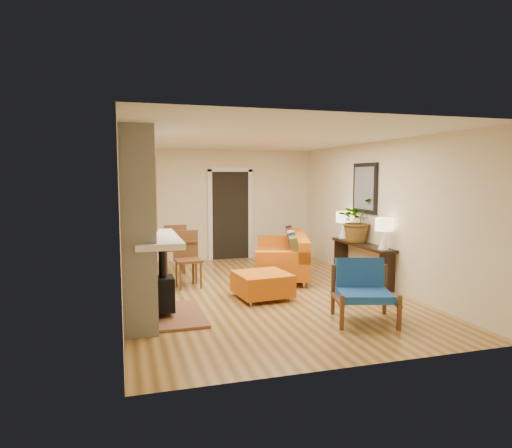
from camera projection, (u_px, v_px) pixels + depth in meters
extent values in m
plane|color=#BD8B48|center=(259.00, 292.00, 7.83)|extent=(6.50, 6.50, 0.00)
plane|color=white|center=(259.00, 138.00, 7.56)|extent=(6.50, 6.50, 0.00)
plane|color=#F3E9BE|center=(220.00, 205.00, 10.80)|extent=(4.50, 0.00, 4.50)
plane|color=#F3E9BE|center=(353.00, 244.00, 4.60)|extent=(4.50, 0.00, 4.50)
plane|color=#F3E9BE|center=(121.00, 220.00, 7.06)|extent=(0.00, 6.50, 6.50)
plane|color=#F3E9BE|center=(377.00, 213.00, 8.33)|extent=(0.00, 6.50, 6.50)
cube|color=black|center=(230.00, 215.00, 10.86)|extent=(0.88, 0.06, 2.10)
cube|color=white|center=(210.00, 216.00, 10.72)|extent=(0.10, 0.08, 2.18)
cube|color=white|center=(250.00, 215.00, 10.99)|extent=(0.10, 0.08, 2.18)
cube|color=white|center=(230.00, 170.00, 10.74)|extent=(1.08, 0.08, 0.10)
cube|color=black|center=(365.00, 188.00, 8.66)|extent=(0.04, 0.85, 0.95)
cube|color=slate|center=(364.00, 188.00, 8.65)|extent=(0.01, 0.70, 0.80)
cube|color=black|center=(123.00, 211.00, 7.39)|extent=(0.06, 0.95, 0.02)
cube|color=black|center=(122.00, 192.00, 7.36)|extent=(0.06, 0.95, 0.02)
cube|color=white|center=(136.00, 185.00, 6.11)|extent=(0.42, 1.50, 1.48)
cube|color=white|center=(138.00, 280.00, 6.24)|extent=(0.42, 1.50, 1.12)
cube|color=white|center=(156.00, 239.00, 6.26)|extent=(0.60, 1.68, 0.08)
cube|color=black|center=(154.00, 287.00, 6.32)|extent=(0.03, 0.72, 0.78)
cube|color=brown|center=(176.00, 315.00, 6.45)|extent=(0.75, 1.30, 0.04)
cube|color=black|center=(163.00, 294.00, 6.36)|extent=(0.30, 0.36, 0.48)
cylinder|color=black|center=(162.00, 263.00, 6.31)|extent=(0.10, 0.10, 0.40)
cube|color=gold|center=(153.00, 193.00, 6.18)|extent=(0.04, 0.95, 0.95)
cube|color=silver|center=(154.00, 193.00, 6.19)|extent=(0.01, 0.82, 0.82)
cylinder|color=silver|center=(261.00, 284.00, 8.16)|extent=(0.05, 0.05, 0.11)
cylinder|color=silver|center=(304.00, 284.00, 8.14)|extent=(0.05, 0.05, 0.11)
cylinder|color=silver|center=(263.00, 263.00, 10.17)|extent=(0.05, 0.05, 0.11)
cylinder|color=silver|center=(297.00, 263.00, 10.15)|extent=(0.05, 0.05, 0.11)
cube|color=orange|center=(281.00, 262.00, 9.13)|extent=(1.63, 2.47, 0.33)
cube|color=orange|center=(300.00, 244.00, 9.09)|extent=(0.91, 2.24, 0.38)
cube|color=orange|center=(283.00, 257.00, 8.07)|extent=(0.99, 0.49, 0.22)
cube|color=orange|center=(280.00, 241.00, 10.14)|extent=(0.99, 0.49, 0.22)
cube|color=#4A4C20|center=(295.00, 249.00, 8.22)|extent=(0.34, 0.48, 0.45)
cube|color=black|center=(294.00, 245.00, 8.65)|extent=(0.34, 0.48, 0.45)
cube|color=#A6A7A1|center=(293.00, 242.00, 9.08)|extent=(0.34, 0.48, 0.45)
cube|color=maroon|center=(292.00, 239.00, 9.46)|extent=(0.34, 0.48, 0.45)
cube|color=black|center=(290.00, 236.00, 9.89)|extent=(0.34, 0.48, 0.45)
cylinder|color=silver|center=(251.00, 303.00, 6.98)|extent=(0.04, 0.04, 0.07)
cylinder|color=silver|center=(290.00, 299.00, 7.24)|extent=(0.04, 0.04, 0.07)
cylinder|color=silver|center=(236.00, 293.00, 7.60)|extent=(0.04, 0.04, 0.07)
cylinder|color=silver|center=(272.00, 289.00, 7.85)|extent=(0.04, 0.04, 0.07)
cube|color=orange|center=(262.00, 283.00, 7.40)|extent=(0.90, 0.90, 0.35)
cube|color=brown|center=(337.00, 299.00, 6.20)|extent=(0.27, 0.76, 0.05)
cube|color=brown|center=(342.00, 313.00, 5.87)|extent=(0.06, 0.06, 0.45)
cube|color=brown|center=(333.00, 289.00, 6.53)|extent=(0.06, 0.06, 0.72)
cube|color=brown|center=(392.00, 299.00, 6.20)|extent=(0.27, 0.76, 0.05)
cube|color=brown|center=(399.00, 313.00, 5.87)|extent=(0.06, 0.06, 0.45)
cube|color=brown|center=(385.00, 289.00, 6.53)|extent=(0.06, 0.06, 0.72)
cube|color=#1C6FA8|center=(365.00, 295.00, 6.19)|extent=(0.83, 0.80, 0.10)
cube|color=#1C6FA8|center=(360.00, 272.00, 6.47)|extent=(0.70, 0.36, 0.42)
cube|color=brown|center=(172.00, 239.00, 8.66)|extent=(0.83, 1.13, 0.04)
cylinder|color=brown|center=(160.00, 265.00, 8.17)|extent=(0.05, 0.05, 0.77)
cylinder|color=brown|center=(193.00, 263.00, 8.38)|extent=(0.05, 0.05, 0.77)
cylinder|color=brown|center=(153.00, 257.00, 9.03)|extent=(0.05, 0.05, 0.77)
cylinder|color=brown|center=(183.00, 255.00, 9.24)|extent=(0.05, 0.05, 0.77)
cube|color=brown|center=(188.00, 260.00, 8.10)|extent=(0.48, 0.48, 0.04)
cube|color=brown|center=(186.00, 244.00, 8.27)|extent=(0.45, 0.08, 0.49)
cylinder|color=brown|center=(180.00, 277.00, 7.89)|extent=(0.04, 0.04, 0.47)
cylinder|color=brown|center=(201.00, 275.00, 8.02)|extent=(0.04, 0.04, 0.47)
cylinder|color=brown|center=(176.00, 273.00, 8.23)|extent=(0.04, 0.04, 0.47)
cylinder|color=brown|center=(196.00, 271.00, 8.36)|extent=(0.04, 0.04, 0.47)
cube|color=brown|center=(174.00, 249.00, 9.40)|extent=(0.48, 0.48, 0.04)
cube|color=brown|center=(175.00, 237.00, 9.17)|extent=(0.45, 0.08, 0.49)
cylinder|color=brown|center=(167.00, 263.00, 9.19)|extent=(0.04, 0.04, 0.47)
cylinder|color=brown|center=(185.00, 262.00, 9.32)|extent=(0.04, 0.04, 0.47)
cylinder|color=brown|center=(164.00, 260.00, 9.53)|extent=(0.04, 0.04, 0.47)
cylinder|color=brown|center=(181.00, 259.00, 9.66)|extent=(0.04, 0.04, 0.47)
cube|color=black|center=(362.00, 245.00, 8.52)|extent=(0.34, 1.85, 0.05)
cube|color=black|center=(387.00, 273.00, 7.74)|extent=(0.30, 0.04, 0.68)
cube|color=black|center=(341.00, 256.00, 9.37)|extent=(0.30, 0.04, 0.68)
cone|color=white|center=(384.00, 241.00, 7.82)|extent=(0.18, 0.18, 0.30)
cylinder|color=white|center=(384.00, 230.00, 7.80)|extent=(0.03, 0.03, 0.06)
cylinder|color=#FFEABF|center=(384.00, 224.00, 7.79)|extent=(0.30, 0.30, 0.22)
cone|color=white|center=(343.00, 231.00, 9.24)|extent=(0.18, 0.18, 0.30)
cylinder|color=white|center=(343.00, 222.00, 9.22)|extent=(0.03, 0.03, 0.06)
cylinder|color=#FFEABF|center=(343.00, 217.00, 9.21)|extent=(0.30, 0.30, 0.22)
imported|color=#1E5919|center=(357.00, 220.00, 8.67)|extent=(0.95, 0.90, 0.84)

